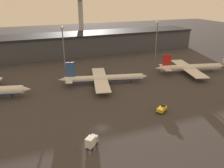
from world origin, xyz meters
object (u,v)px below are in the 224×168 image
(airplane_3, at_px, (190,68))
(control_tower, at_px, (81,14))
(airplane_2, at_px, (103,78))
(service_vehicle_0, at_px, (91,141))
(service_vehicle_1, at_px, (162,109))

(airplane_3, height_order, control_tower, control_tower)
(airplane_3, distance_m, control_tower, 119.89)
(airplane_2, xyz_separation_m, airplane_3, (54.37, -2.13, 0.29))
(airplane_3, height_order, service_vehicle_0, airplane_3)
(airplane_2, relative_size, control_tower, 1.00)
(service_vehicle_0, bearing_deg, service_vehicle_1, -26.09)
(service_vehicle_0, bearing_deg, airplane_2, 22.75)
(airplane_3, distance_m, service_vehicle_0, 87.46)
(service_vehicle_1, xyz_separation_m, control_tower, (3.34, 145.98, 25.51))
(airplane_2, height_order, service_vehicle_1, airplane_2)
(service_vehicle_1, bearing_deg, airplane_3, 7.09)
(airplane_3, relative_size, control_tower, 0.93)
(airplane_2, relative_size, service_vehicle_0, 9.73)
(service_vehicle_0, xyz_separation_m, control_tower, (35.49, 156.66, 24.88))
(airplane_2, bearing_deg, service_vehicle_0, -99.48)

